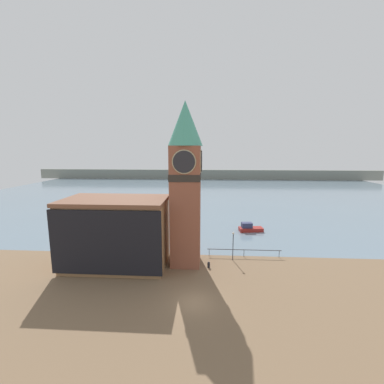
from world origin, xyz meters
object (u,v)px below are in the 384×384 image
Objects in this scene: boat_near at (250,228)px; mooring_bollard_near at (209,264)px; pier_building at (116,232)px; lamp_post at (233,241)px; clock_tower at (186,181)px.

boat_near reaches higher than mooring_bollard_near.
boat_near is 5.81× the size of mooring_bollard_near.
pier_building is at bearing 179.95° from mooring_bollard_near.
lamp_post reaches higher than mooring_bollard_near.
pier_building reaches higher than lamp_post.
pier_building is at bearing -148.21° from boat_near.
clock_tower reaches higher than mooring_bollard_near.
clock_tower is 26.84× the size of mooring_bollard_near.
boat_near is 1.12× the size of lamp_post.
mooring_bollard_near is (12.39, -0.01, -4.18)m from pier_building.
mooring_bollard_near is at bearing -143.24° from lamp_post.
clock_tower is 1.59× the size of pier_building.
pier_building is at bearing -172.86° from clock_tower.
pier_building is 16.10m from lamp_post.
clock_tower is 4.62× the size of boat_near.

